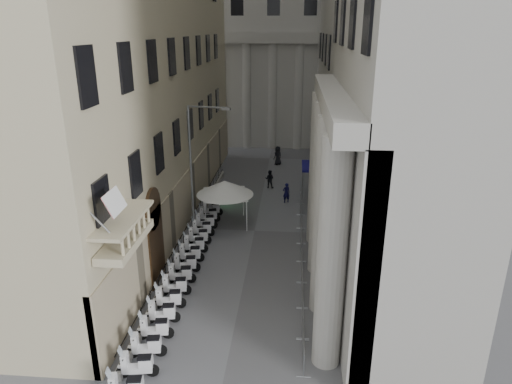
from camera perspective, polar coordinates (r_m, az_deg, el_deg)
far_building at (r=58.45m, az=2.46°, el=21.16°), size 22.00×10.00×30.00m
iron_fence at (r=32.25m, az=-8.03°, el=-5.43°), size 0.30×28.00×1.40m
blue_awning at (r=38.90m, az=6.81°, el=-0.86°), size 1.60×3.00×3.00m
flag at (r=21.62m, az=-15.11°, el=-20.20°), size 1.00×1.40×8.20m
scooter_1 at (r=21.04m, az=-14.43°, el=-21.45°), size 1.47×0.77×1.50m
scooter_2 at (r=21.92m, az=-13.35°, el=-19.37°), size 1.47×0.77×1.50m
scooter_3 at (r=22.84m, az=-12.38°, el=-17.46°), size 1.47×0.77×1.50m
scooter_4 at (r=23.79m, az=-11.50°, el=-15.69°), size 1.47×0.77×1.50m
scooter_5 at (r=24.77m, az=-10.70°, el=-14.05°), size 1.47×0.77×1.50m
scooter_6 at (r=25.76m, az=-9.98°, el=-12.54°), size 1.47×0.77×1.50m
scooter_7 at (r=26.78m, az=-9.31°, el=-11.14°), size 1.47×0.77×1.50m
scooter_8 at (r=27.81m, az=-8.70°, el=-9.84°), size 1.47×0.77×1.50m
scooter_9 at (r=28.87m, az=-8.14°, el=-8.63°), size 1.47×0.77×1.50m
scooter_10 at (r=29.93m, az=-7.62°, el=-7.51°), size 1.47×0.77×1.50m
scooter_11 at (r=31.01m, az=-7.14°, el=-6.47°), size 1.47×0.77×1.50m
scooter_12 at (r=32.10m, az=-6.70°, el=-5.49°), size 1.47×0.77×1.50m
scooter_13 at (r=33.20m, az=-6.28°, el=-4.58°), size 1.47×0.77×1.50m
scooter_14 at (r=34.31m, az=-5.90°, el=-3.73°), size 1.47×0.77×1.50m
scooter_15 at (r=35.43m, az=-5.53°, el=-2.93°), size 1.47×0.77×1.50m
barrier_0 at (r=21.43m, az=5.90°, el=-19.93°), size 0.60×2.40×1.10m
barrier_1 at (r=23.41m, az=5.82°, el=-16.01°), size 0.60×2.40×1.10m
barrier_2 at (r=25.48m, az=5.76°, el=-12.72°), size 0.60×2.40×1.10m
barrier_3 at (r=27.62m, az=5.71°, el=-9.93°), size 0.60×2.40×1.10m
barrier_4 at (r=29.81m, az=5.66°, el=-7.54°), size 0.60×2.40×1.10m
barrier_5 at (r=32.05m, az=5.63°, el=-5.49°), size 0.60×2.40×1.10m
barrier_6 at (r=34.33m, az=5.59°, el=-3.71°), size 0.60×2.40×1.10m
barrier_7 at (r=36.64m, az=5.57°, el=-2.15°), size 0.60×2.40×1.10m
security_tent at (r=32.59m, az=-3.45°, el=0.34°), size 4.13×4.13×3.35m
street_lamp at (r=30.53m, az=-7.52°, el=4.01°), size 2.91×0.71×9.01m
info_kiosk at (r=37.01m, az=-4.89°, el=-0.47°), size 0.52×0.83×1.69m
pedestrian_a at (r=37.65m, az=3.81°, el=-0.10°), size 0.72×0.60×1.68m
pedestrian_b at (r=41.12m, az=1.70°, el=1.65°), size 0.89×0.74×1.64m
pedestrian_c at (r=48.11m, az=2.75°, el=4.57°), size 1.14×1.13×1.99m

